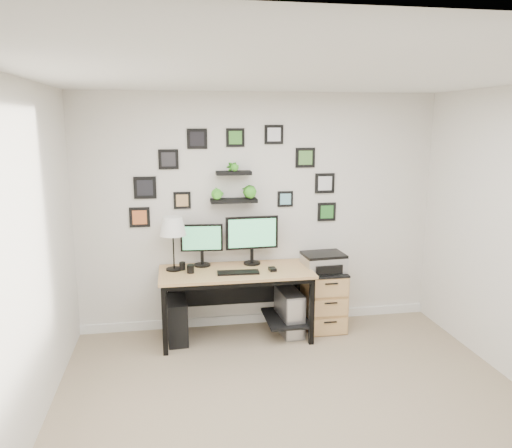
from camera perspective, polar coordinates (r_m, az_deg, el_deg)
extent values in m
plane|color=tan|center=(4.19, 5.52, -21.54)|extent=(4.00, 4.00, 0.00)
plane|color=white|center=(3.52, 6.38, 16.65)|extent=(4.00, 4.00, 0.00)
plane|color=silver|center=(5.55, 0.42, 1.39)|extent=(4.00, 0.00, 4.00)
plane|color=silver|center=(1.94, 22.85, -19.96)|extent=(4.00, 0.00, 4.00)
plane|color=silver|center=(3.67, -25.91, -5.20)|extent=(0.00, 4.00, 4.00)
cube|color=white|center=(5.89, 0.43, -10.70)|extent=(4.00, 0.03, 0.10)
cube|color=tan|center=(5.28, -2.32, -5.48)|extent=(1.60, 0.70, 0.03)
cube|color=black|center=(5.29, -2.32, -5.89)|extent=(1.54, 0.64, 0.05)
cube|color=black|center=(5.68, -2.73, -7.16)|extent=(1.44, 0.02, 0.41)
cube|color=black|center=(5.56, 3.45, -10.66)|extent=(0.45, 0.63, 0.03)
cube|color=black|center=(5.09, -10.40, -10.83)|extent=(0.05, 0.05, 0.72)
cube|color=black|center=(5.65, -10.34, -8.52)|extent=(0.05, 0.05, 0.72)
cube|color=black|center=(5.27, 6.38, -9.89)|extent=(0.05, 0.05, 0.72)
cube|color=black|center=(5.81, 4.74, -7.77)|extent=(0.05, 0.05, 0.72)
cylinder|color=black|center=(5.46, -6.16, -4.67)|extent=(0.19, 0.19, 0.02)
cylinder|color=black|center=(5.44, -6.17, -3.88)|extent=(0.04, 0.04, 0.16)
cube|color=black|center=(5.38, -6.23, -1.57)|extent=(0.45, 0.07, 0.30)
cube|color=#4CB272|center=(5.36, -6.23, -1.62)|extent=(0.41, 0.04, 0.25)
cylinder|color=black|center=(5.50, -0.47, -4.49)|extent=(0.19, 0.19, 0.02)
cylinder|color=black|center=(5.48, -0.47, -3.66)|extent=(0.04, 0.04, 0.16)
cube|color=black|center=(5.41, -0.47, -1.00)|extent=(0.58, 0.05, 0.36)
cube|color=#4CB272|center=(5.39, -0.42, -1.05)|extent=(0.52, 0.03, 0.31)
cube|color=black|center=(5.17, -2.05, -5.56)|extent=(0.43, 0.15, 0.02)
cube|color=black|center=(5.26, 1.89, -5.18)|extent=(0.08, 0.11, 0.03)
cylinder|color=black|center=(5.36, -9.33, -5.11)|extent=(0.17, 0.17, 0.02)
cylinder|color=black|center=(5.29, -9.43, -2.39)|extent=(0.02, 0.02, 0.52)
cone|color=white|center=(5.24, -9.50, -0.22)|extent=(0.28, 0.28, 0.19)
cylinder|color=black|center=(5.22, -7.49, -5.11)|extent=(0.08, 0.08, 0.09)
cylinder|color=black|center=(5.33, -8.41, -4.78)|extent=(0.07, 0.07, 0.08)
cube|color=black|center=(5.44, -9.02, -10.78)|extent=(0.23, 0.47, 0.46)
cube|color=gray|center=(5.56, 3.83, -9.99)|extent=(0.25, 0.49, 0.48)
cube|color=silver|center=(5.35, 4.63, -10.90)|extent=(0.19, 0.03, 0.45)
cube|color=tan|center=(5.71, 7.70, -8.58)|extent=(0.42, 0.50, 0.65)
cube|color=black|center=(5.60, 7.79, -5.36)|extent=(0.43, 0.51, 0.02)
cube|color=tan|center=(5.56, 8.44, -11.57)|extent=(0.39, 0.02, 0.18)
cylinder|color=black|center=(5.52, 8.50, -11.05)|extent=(0.14, 0.02, 0.02)
cube|color=tan|center=(5.48, 8.50, -9.49)|extent=(0.39, 0.02, 0.18)
cylinder|color=black|center=(5.45, 8.57, -8.94)|extent=(0.14, 0.02, 0.02)
cube|color=tan|center=(5.41, 8.57, -7.34)|extent=(0.39, 0.02, 0.18)
cylinder|color=black|center=(5.37, 8.64, -6.78)|extent=(0.14, 0.02, 0.02)
cube|color=silver|center=(5.55, 7.70, -4.48)|extent=(0.46, 0.37, 0.17)
cube|color=black|center=(5.52, 7.73, -3.48)|extent=(0.46, 0.37, 0.03)
cube|color=black|center=(5.39, 8.39, -5.25)|extent=(0.30, 0.04, 0.10)
cube|color=black|center=(5.39, -2.56, 2.69)|extent=(0.50, 0.18, 0.04)
cube|color=black|center=(5.34, -2.57, 5.85)|extent=(0.38, 0.15, 0.04)
imported|color=green|center=(5.35, -4.38, 4.28)|extent=(0.15, 0.12, 0.27)
imported|color=green|center=(5.39, -0.77, 4.37)|extent=(0.15, 0.15, 0.27)
imported|color=green|center=(5.33, -2.59, 7.43)|extent=(0.13, 0.09, 0.25)
cube|color=black|center=(5.43, -8.44, 2.69)|extent=(0.18, 0.02, 0.18)
cube|color=tan|center=(5.42, -8.44, 2.67)|extent=(0.13, 0.00, 0.13)
cube|color=black|center=(5.47, -13.16, 0.76)|extent=(0.21, 0.02, 0.21)
cube|color=#CA622F|center=(5.46, -13.16, 0.73)|extent=(0.15, 0.00, 0.15)
cube|color=black|center=(5.37, -6.75, 9.65)|extent=(0.21, 0.02, 0.21)
cube|color=black|center=(5.36, -6.74, 9.65)|extent=(0.15, 0.00, 0.15)
cube|color=black|center=(5.67, 7.86, 4.64)|extent=(0.22, 0.02, 0.22)
cube|color=silver|center=(5.65, 7.90, 4.62)|extent=(0.16, 0.00, 0.16)
cube|color=black|center=(5.38, -9.97, 7.29)|extent=(0.21, 0.02, 0.21)
cube|color=#262529|center=(5.37, -9.97, 7.28)|extent=(0.15, 0.00, 0.15)
cube|color=black|center=(5.57, 3.37, 2.88)|extent=(0.17, 0.02, 0.17)
cube|color=#70B2C4|center=(5.56, 3.39, 2.86)|extent=(0.12, 0.00, 0.12)
cube|color=black|center=(5.41, -12.57, 4.07)|extent=(0.24, 0.02, 0.24)
cube|color=black|center=(5.40, -12.58, 4.05)|extent=(0.16, 0.00, 0.16)
cube|color=black|center=(5.48, 2.06, 10.19)|extent=(0.21, 0.02, 0.21)
cube|color=silver|center=(5.47, 2.08, 10.18)|extent=(0.14, 0.00, 0.14)
cube|color=black|center=(5.41, -2.38, 9.84)|extent=(0.20, 0.02, 0.20)
cube|color=#3D852C|center=(5.40, -2.37, 9.84)|extent=(0.14, 0.00, 0.14)
cube|color=black|center=(5.72, 8.08, 1.39)|extent=(0.21, 0.02, 0.21)
cube|color=#2C7A2D|center=(5.71, 8.12, 1.37)|extent=(0.15, 0.00, 0.15)
cube|color=black|center=(5.57, 5.65, 7.55)|extent=(0.22, 0.02, 0.22)
cube|color=#50863D|center=(5.56, 5.68, 7.55)|extent=(0.15, 0.00, 0.15)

